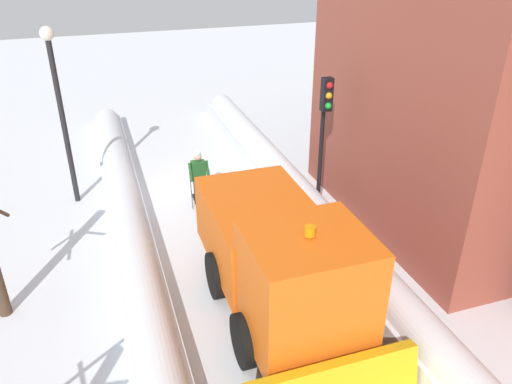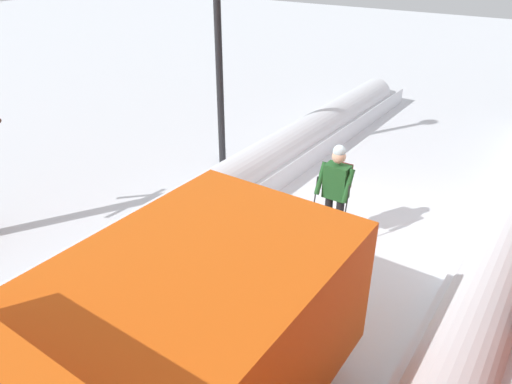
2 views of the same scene
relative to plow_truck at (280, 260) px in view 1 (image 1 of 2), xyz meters
name	(u,v)px [view 1 (image 1 of 2)]	position (x,y,z in m)	size (l,w,h in m)	color
plow_truck	(280,260)	(0.00, 0.00, 0.00)	(3.20, 5.98, 3.12)	orange
skier	(199,174)	(0.52, -5.61, -0.48)	(0.62, 1.80, 1.81)	black
traffic_light_pole	(324,122)	(-2.73, -3.81, 1.47)	(0.28, 0.42, 4.18)	black
street_lamp	(59,97)	(4.18, -7.01, 1.90)	(0.40, 0.40, 5.35)	black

